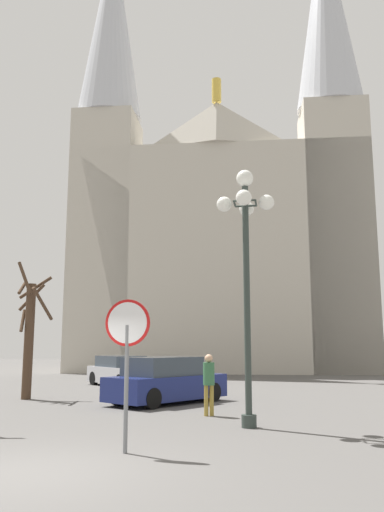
# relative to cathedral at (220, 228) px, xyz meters

# --- Properties ---
(ground_plane) EXTENTS (120.00, 120.00, 0.00)m
(ground_plane) POSITION_rel_cathedral_xyz_m (0.58, -32.26, -11.07)
(ground_plane) COLOR #514F4C
(cathedral) EXTENTS (22.36, 13.85, 36.61)m
(cathedral) POSITION_rel_cathedral_xyz_m (0.00, 0.00, 0.00)
(cathedral) COLOR #BCB5A5
(cathedral) RESTS_ON ground
(stop_sign) EXTENTS (0.88, 0.10, 2.79)m
(stop_sign) POSITION_rel_cathedral_xyz_m (1.69, -30.59, -9.08)
(stop_sign) COLOR slate
(stop_sign) RESTS_ON ground
(street_lamp) EXTENTS (1.47, 1.47, 6.38)m
(street_lamp) POSITION_rel_cathedral_xyz_m (3.73, -27.23, -6.61)
(street_lamp) COLOR #2D3833
(street_lamp) RESTS_ON ground
(bare_tree) EXTENTS (1.46, 1.47, 5.01)m
(bare_tree) POSITION_rel_cathedral_xyz_m (-4.62, -21.97, -8.68)
(bare_tree) COLOR #473323
(bare_tree) RESTS_ON ground
(parked_car_near_navy) EXTENTS (3.79, 4.59, 1.53)m
(parked_car_near_navy) POSITION_rel_cathedral_xyz_m (0.66, -22.50, -10.36)
(parked_car_near_navy) COLOR navy
(parked_car_near_navy) RESTS_ON ground
(parked_car_far_silver) EXTENTS (4.20, 4.24, 1.42)m
(parked_car_far_silver) POSITION_rel_cathedral_xyz_m (-3.06, -15.47, -10.40)
(parked_car_far_silver) COLOR #B7B7BC
(parked_car_far_silver) RESTS_ON ground
(pedestrian_walking) EXTENTS (0.32, 0.32, 1.68)m
(pedestrian_walking) POSITION_rel_cathedral_xyz_m (2.51, -25.33, -10.06)
(pedestrian_walking) COLOR olive
(pedestrian_walking) RESTS_ON ground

